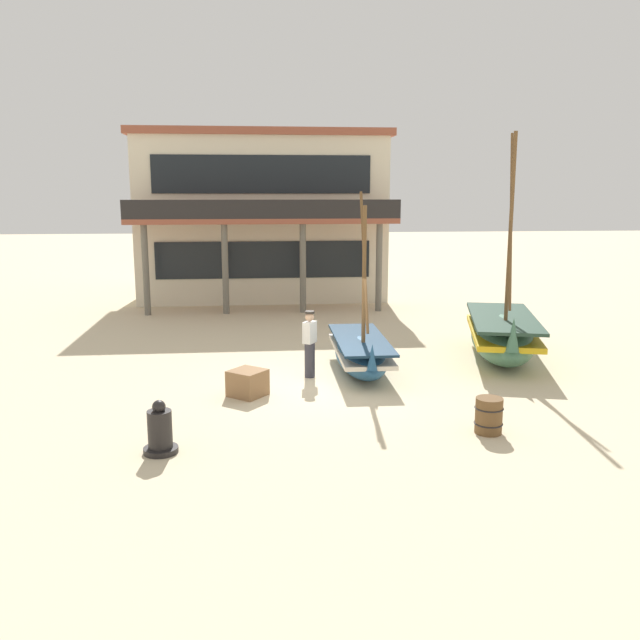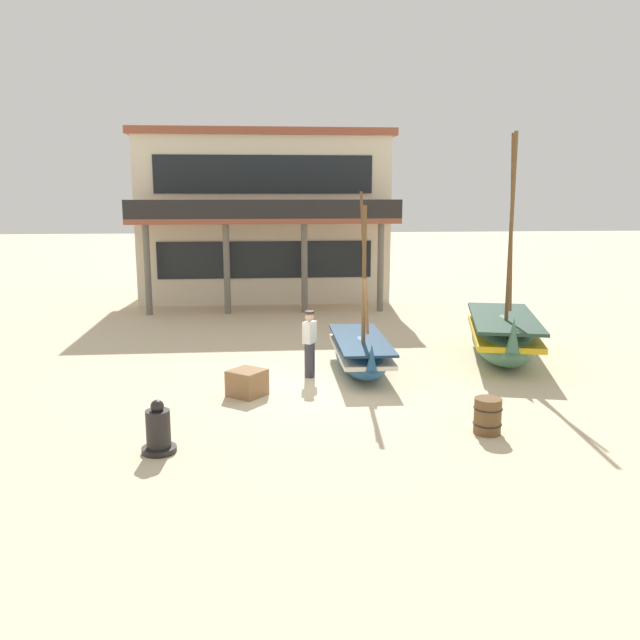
# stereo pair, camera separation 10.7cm
# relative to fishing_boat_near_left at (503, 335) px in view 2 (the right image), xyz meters

# --- Properties ---
(ground_plane) EXTENTS (120.00, 120.00, 0.00)m
(ground_plane) POSITION_rel_fishing_boat_near_left_xyz_m (-5.16, -2.00, -0.68)
(ground_plane) COLOR beige
(fishing_boat_near_left) EXTENTS (2.77, 4.82, 6.10)m
(fishing_boat_near_left) POSITION_rel_fishing_boat_near_left_xyz_m (0.00, 0.00, 0.00)
(fishing_boat_near_left) COLOR #427056
(fishing_boat_near_left) RESTS_ON ground
(fishing_boat_centre_large) EXTENTS (1.32, 3.89, 4.58)m
(fishing_boat_centre_large) POSITION_rel_fishing_boat_near_left_xyz_m (-4.10, -0.88, -0.18)
(fishing_boat_centre_large) COLOR #23517A
(fishing_boat_centre_large) RESTS_ON ground
(fisherman_by_hull) EXTENTS (0.38, 0.42, 1.68)m
(fisherman_by_hull) POSITION_rel_fishing_boat_near_left_xyz_m (-5.45, -1.28, 0.15)
(fisherman_by_hull) COLOR #33333D
(fisherman_by_hull) RESTS_ON ground
(capstan_winch) EXTENTS (0.62, 0.62, 0.98)m
(capstan_winch) POSITION_rel_fishing_boat_near_left_xyz_m (-8.50, -5.90, -0.29)
(capstan_winch) COLOR black
(capstan_winch) RESTS_ON ground
(wooden_barrel) EXTENTS (0.56, 0.56, 0.70)m
(wooden_barrel) POSITION_rel_fishing_boat_near_left_xyz_m (-2.35, -5.52, -0.33)
(wooden_barrel) COLOR brown
(wooden_barrel) RESTS_ON ground
(cargo_crate) EXTENTS (1.01, 1.01, 0.60)m
(cargo_crate) POSITION_rel_fishing_boat_near_left_xyz_m (-6.98, -2.68, -0.38)
(cargo_crate) COLOR olive
(cargo_crate) RESTS_ON ground
(harbor_building_main) EXTENTS (10.69, 8.83, 7.07)m
(harbor_building_main) POSITION_rel_fishing_boat_near_left_xyz_m (-6.41, 12.83, 2.86)
(harbor_building_main) COLOR beige
(harbor_building_main) RESTS_ON ground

